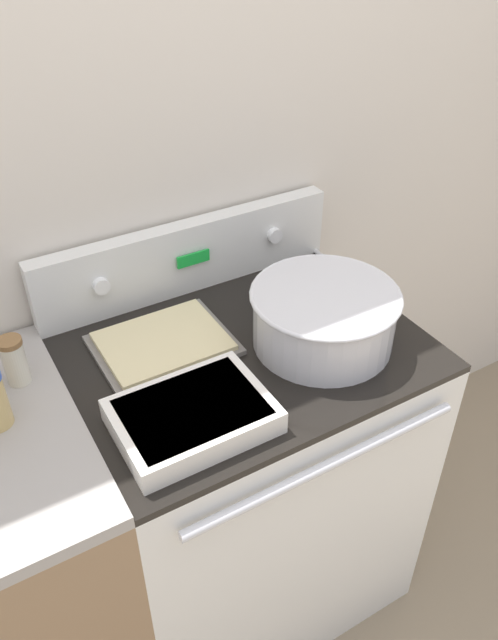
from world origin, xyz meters
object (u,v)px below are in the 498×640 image
baking_tray (163,343)px  spice_jar_brown_cap (14,361)px  ladle (368,281)px  casserole_dish (193,415)px  mixing_bowl (324,315)px

baking_tray → spice_jar_brown_cap: (-0.32, 0.04, 0.06)m
baking_tray → ladle: size_ratio=0.93×
casserole_dish → ladle: bearing=18.3°
casserole_dish → baking_tray: size_ratio=0.99×
baking_tray → ladle: 0.56m
spice_jar_brown_cap → baking_tray: bearing=-6.7°
ladle → spice_jar_brown_cap: spice_jar_brown_cap is taller
casserole_dish → baking_tray: casserole_dish is taller
baking_tray → casserole_dish: bearing=-101.1°
casserole_dish → ladle: 0.64m
ladle → spice_jar_brown_cap: bearing=173.6°
mixing_bowl → ladle: mixing_bowl is taller
baking_tray → spice_jar_brown_cap: bearing=173.3°
baking_tray → mixing_bowl: bearing=-27.2°
casserole_dish → spice_jar_brown_cap: spice_jar_brown_cap is taller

